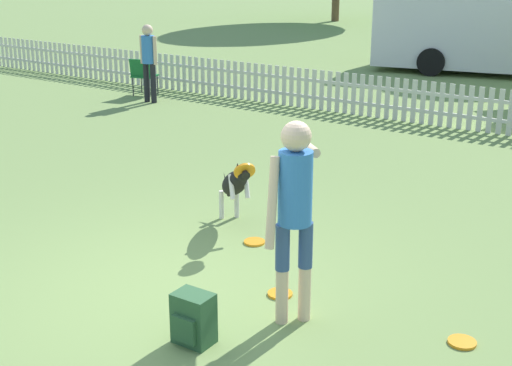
{
  "coord_description": "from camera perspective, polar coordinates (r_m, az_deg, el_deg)",
  "views": [
    {
      "loc": [
        3.92,
        -4.58,
        3.05
      ],
      "look_at": [
        0.25,
        0.96,
        0.84
      ],
      "focal_mm": 50.0,
      "sensor_mm": 36.0,
      "label": 1
    }
  ],
  "objects": [
    {
      "name": "backpack_on_grass",
      "position": [
        5.83,
        -5.06,
        -10.78
      ],
      "size": [
        0.32,
        0.26,
        0.43
      ],
      "color": "#2D5633",
      "rests_on": "ground_plane"
    },
    {
      "name": "frisbee_near_handler",
      "position": [
        6.12,
        16.16,
        -12.13
      ],
      "size": [
        0.23,
        0.23,
        0.02
      ],
      "color": "orange",
      "rests_on": "ground_plane"
    },
    {
      "name": "picket_fence",
      "position": [
        13.0,
        15.33,
        5.98
      ],
      "size": [
        24.8,
        0.04,
        0.78
      ],
      "color": "beige",
      "rests_on": "ground_plane"
    },
    {
      "name": "folding_chair_blue_left",
      "position": [
        15.5,
        -9.04,
        8.65
      ],
      "size": [
        0.57,
        0.58,
        0.8
      ],
      "rotation": [
        0.0,
        0.0,
        3.41
      ],
      "color": "#333338",
      "rests_on": "ground_plane"
    },
    {
      "name": "handler_person",
      "position": [
        5.81,
        3.11,
        -1.11
      ],
      "size": [
        0.7,
        1.1,
        1.75
      ],
      "rotation": [
        0.0,
        0.0,
        0.84
      ],
      "color": "beige",
      "rests_on": "ground_plane"
    },
    {
      "name": "equipment_trailer",
      "position": [
        19.17,
        16.05,
        12.12
      ],
      "size": [
        4.98,
        2.94,
        2.21
      ],
      "rotation": [
        0.0,
        0.0,
        0.2
      ],
      "color": "silver",
      "rests_on": "ground_plane"
    },
    {
      "name": "ground_plane",
      "position": [
        6.75,
        -6.37,
        -8.54
      ],
      "size": [
        240.0,
        240.0,
        0.0
      ],
      "primitive_type": "plane",
      "color": "olive"
    },
    {
      "name": "leaping_dog",
      "position": [
        7.93,
        -1.65,
        -0.0
      ],
      "size": [
        0.95,
        0.88,
        0.92
      ],
      "rotation": [
        0.0,
        0.0,
        -2.3
      ],
      "color": "black",
      "rests_on": "ground_plane"
    },
    {
      "name": "frisbee_midfield",
      "position": [
        6.63,
        1.94,
        -8.85
      ],
      "size": [
        0.23,
        0.23,
        0.02
      ],
      "color": "orange",
      "rests_on": "ground_plane"
    },
    {
      "name": "frisbee_near_dog",
      "position": [
        7.72,
        -0.12,
        -4.74
      ],
      "size": [
        0.23,
        0.23,
        0.02
      ],
      "color": "orange",
      "rests_on": "ground_plane"
    },
    {
      "name": "spectator_standing",
      "position": [
        14.72,
        -8.59,
        10.01
      ],
      "size": [
        0.42,
        0.27,
        1.57
      ],
      "rotation": [
        0.0,
        0.0,
        3.18
      ],
      "color": "black",
      "rests_on": "ground_plane"
    }
  ]
}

